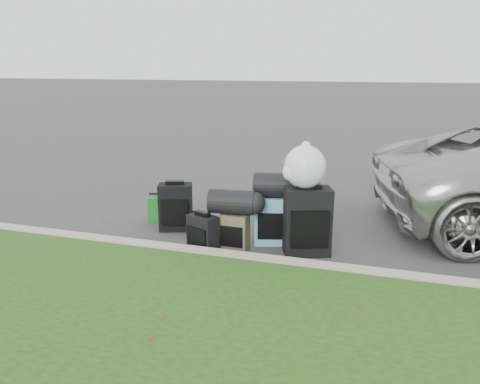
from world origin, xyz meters
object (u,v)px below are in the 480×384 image
(suitcase_olive, at_px, (235,232))
(suitcase_large_black_right, at_px, (307,221))
(suitcase_teal, at_px, (271,220))
(tote_navy, at_px, (198,224))
(tote_green, at_px, (160,208))
(suitcase_large_black_left, at_px, (176,207))
(suitcase_small_black, at_px, (203,234))

(suitcase_olive, relative_size, suitcase_large_black_right, 0.56)
(suitcase_teal, height_order, tote_navy, suitcase_teal)
(suitcase_olive, distance_m, tote_navy, 0.79)
(tote_green, height_order, tote_navy, tote_green)
(suitcase_teal, relative_size, tote_green, 1.66)
(suitcase_large_black_left, relative_size, tote_navy, 2.52)
(suitcase_large_black_left, relative_size, suitcase_olive, 1.40)
(suitcase_olive, bearing_deg, suitcase_large_black_left, 156.51)
(suitcase_small_black, distance_m, suitcase_teal, 0.92)
(suitcase_small_black, height_order, tote_navy, suitcase_small_black)
(tote_navy, bearing_deg, suitcase_large_black_left, -176.54)
(suitcase_small_black, relative_size, suitcase_large_black_right, 0.56)
(suitcase_small_black, height_order, suitcase_olive, suitcase_olive)
(suitcase_large_black_left, bearing_deg, tote_navy, -29.50)
(suitcase_olive, distance_m, suitcase_large_black_right, 0.92)
(suitcase_olive, height_order, tote_green, suitcase_olive)
(suitcase_olive, bearing_deg, suitcase_teal, 43.05)
(suitcase_teal, xyz_separation_m, tote_navy, (-1.06, 0.06, -0.18))
(suitcase_large_black_left, distance_m, suitcase_teal, 1.42)
(suitcase_large_black_left, height_order, tote_green, suitcase_large_black_left)
(suitcase_olive, bearing_deg, tote_navy, 150.00)
(suitcase_olive, height_order, suitcase_large_black_right, suitcase_large_black_right)
(suitcase_olive, xyz_separation_m, suitcase_large_black_right, (0.89, 0.14, 0.18))
(suitcase_teal, distance_m, suitcase_large_black_right, 0.55)
(tote_green, xyz_separation_m, tote_navy, (0.75, -0.35, -0.06))
(suitcase_large_black_left, xyz_separation_m, suitcase_teal, (1.41, -0.12, -0.02))
(suitcase_small_black, bearing_deg, tote_navy, 141.17)
(suitcase_teal, bearing_deg, suitcase_small_black, -160.40)
(tote_green, distance_m, tote_navy, 0.83)
(suitcase_teal, xyz_separation_m, suitcase_large_black_right, (0.50, -0.21, 0.10))
(suitcase_small_black, height_order, suitcase_large_black_left, suitcase_large_black_left)
(suitcase_olive, bearing_deg, suitcase_small_black, -152.76)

